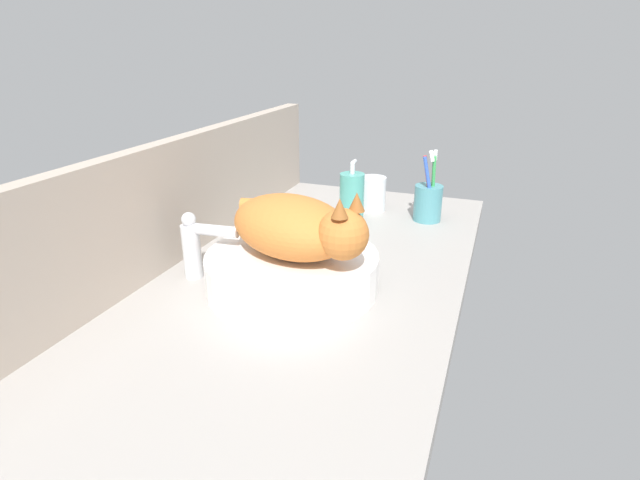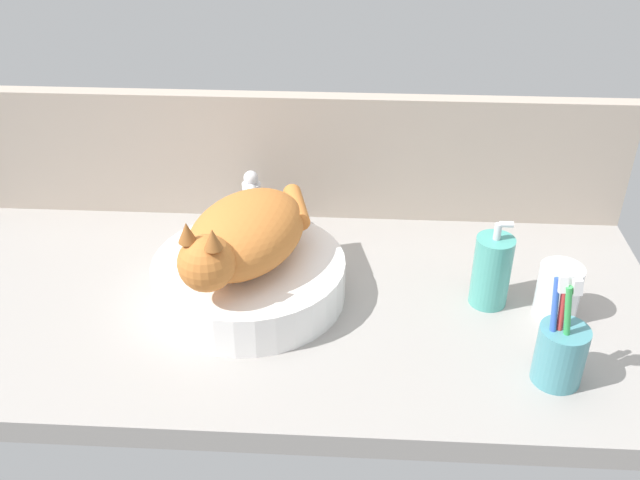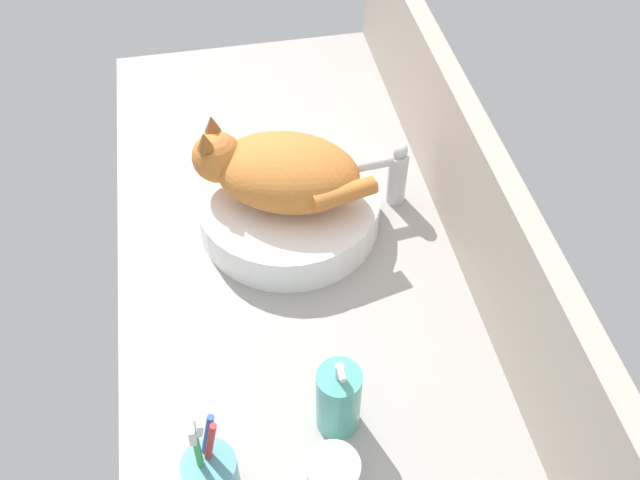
{
  "view_description": "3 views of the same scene",
  "coord_description": "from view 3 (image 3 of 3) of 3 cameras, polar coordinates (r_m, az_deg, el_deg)",
  "views": [
    {
      "loc": [
        -84.11,
        -34.45,
        44.5
      ],
      "look_at": [
        0.78,
        -3.16,
        7.86
      ],
      "focal_mm": 28.0,
      "sensor_mm": 36.0,
      "label": 1
    },
    {
      "loc": [
        11.72,
        -98.24,
        73.51
      ],
      "look_at": [
        5.96,
        2.77,
        10.01
      ],
      "focal_mm": 40.0,
      "sensor_mm": 36.0,
      "label": 2
    },
    {
      "loc": [
        82.23,
        -11.23,
        96.14
      ],
      "look_at": [
        5.96,
        3.42,
        7.64
      ],
      "focal_mm": 40.0,
      "sensor_mm": 36.0,
      "label": 3
    }
  ],
  "objects": [
    {
      "name": "backsplash_panel",
      "position": [
        1.24,
        11.33,
        5.29
      ],
      "size": [
        128.74,
        3.6,
        25.46
      ],
      "primitive_type": "cube",
      "color": "#AD9E8E",
      "rests_on": "ground_plane"
    },
    {
      "name": "soap_dispenser",
      "position": [
        1.02,
        1.49,
        -12.64
      ],
      "size": [
        6.35,
        6.35,
        15.92
      ],
      "color": "teal",
      "rests_on": "ground_plane"
    },
    {
      "name": "ground_plane",
      "position": [
        1.29,
        -2.0,
        -1.09
      ],
      "size": [
        128.74,
        62.11,
        4.0
      ],
      "primitive_type": "cube",
      "color": "#9E9993"
    },
    {
      "name": "faucet",
      "position": [
        1.3,
        5.78,
        5.44
      ],
      "size": [
        3.96,
        11.86,
        13.6
      ],
      "color": "silver",
      "rests_on": "ground_plane"
    },
    {
      "name": "toothbrush_cup",
      "position": [
        1.0,
        -8.67,
        -18.22
      ],
      "size": [
        7.23,
        7.23,
        18.68
      ],
      "color": "teal",
      "rests_on": "ground_plane"
    },
    {
      "name": "sink_basin",
      "position": [
        1.28,
        -2.61,
        2.48
      ],
      "size": [
        32.53,
        32.53,
        7.17
      ],
      "primitive_type": "cylinder",
      "color": "white",
      "rests_on": "ground_plane"
    },
    {
      "name": "cat",
      "position": [
        1.22,
        -3.4,
        5.57
      ],
      "size": [
        24.92,
        30.2,
        14.0
      ],
      "color": "#CC7533",
      "rests_on": "sink_basin"
    }
  ]
}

